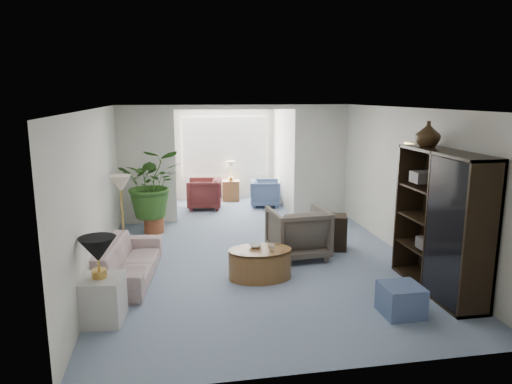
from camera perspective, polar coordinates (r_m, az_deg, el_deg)
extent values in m
plane|color=#7F90A8|center=(7.67, 0.81, -8.97)|extent=(6.00, 6.00, 0.00)
plane|color=#7F90A8|center=(11.55, -3.09, -1.90)|extent=(2.60, 2.60, 0.00)
cube|color=beige|center=(10.17, -13.07, 3.13)|extent=(1.20, 0.12, 2.50)
cube|color=beige|center=(10.67, 7.79, 3.71)|extent=(1.20, 0.12, 2.50)
cube|color=beige|center=(10.15, -2.45, 10.21)|extent=(2.60, 0.12, 0.10)
cube|color=white|center=(12.38, -3.79, 5.57)|extent=(2.20, 0.02, 1.50)
cube|color=white|center=(12.35, -3.77, 5.56)|extent=(2.20, 0.02, 1.50)
cube|color=beige|center=(8.00, 18.59, 3.85)|extent=(0.04, 0.50, 0.40)
imported|color=beige|center=(7.35, -15.22, -8.01)|extent=(0.99, 2.00, 0.56)
cube|color=beige|center=(6.13, -18.18, -12.23)|extent=(0.57, 0.57, 0.56)
cone|color=black|center=(5.90, -18.57, -6.60)|extent=(0.44, 0.44, 0.30)
cone|color=beige|center=(8.18, -16.03, 0.97)|extent=(0.36, 0.36, 0.28)
cylinder|color=brown|center=(7.14, 0.49, -8.65)|extent=(1.18, 1.18, 0.45)
imported|color=silver|center=(7.14, -0.05, -6.53)|extent=(0.24, 0.24, 0.05)
imported|color=beige|center=(6.99, 1.87, -6.75)|extent=(0.13, 0.13, 0.10)
imported|color=#5E564A|center=(8.02, 5.07, -4.89)|extent=(0.98, 1.00, 0.85)
cube|color=black|center=(8.53, 9.09, -4.80)|extent=(0.61, 0.54, 0.62)
cube|color=black|center=(6.96, 21.44, -3.44)|extent=(0.47, 1.78, 1.97)
imported|color=#312110|center=(7.20, 20.05, 6.59)|extent=(0.35, 0.35, 0.36)
cube|color=slate|center=(6.31, 17.10, -12.34)|extent=(0.48, 0.48, 0.39)
cylinder|color=brown|center=(9.68, -12.21, -3.86)|extent=(0.40, 0.40, 0.32)
imported|color=#305C1F|center=(9.49, -12.43, 1.06)|extent=(1.23, 1.07, 1.37)
imported|color=slate|center=(11.66, 1.10, -0.12)|extent=(0.81, 0.80, 0.65)
imported|color=maroon|center=(11.46, -6.28, -0.20)|extent=(0.91, 0.89, 0.73)
cube|color=brown|center=(12.28, -3.03, 0.16)|extent=(0.48, 0.39, 0.53)
cube|color=#3B3836|center=(7.16, 20.21, -5.82)|extent=(0.30, 0.26, 0.16)
cube|color=#4E4C48|center=(6.72, 22.17, -3.10)|extent=(0.30, 0.26, 0.16)
cube|color=black|center=(6.69, 22.73, -7.22)|extent=(0.30, 0.26, 0.16)
cube|color=#504E4B|center=(7.21, 19.52, 1.71)|extent=(0.30, 0.26, 0.16)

